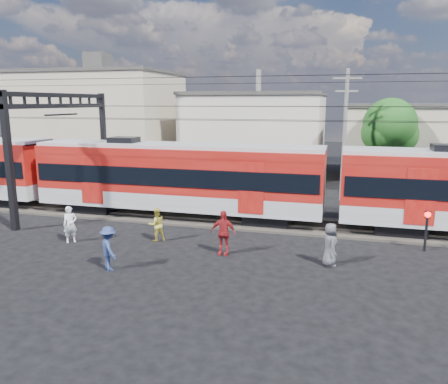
{
  "coord_description": "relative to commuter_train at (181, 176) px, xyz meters",
  "views": [
    {
      "loc": [
        5.95,
        -14.41,
        6.41
      ],
      "look_at": [
        0.65,
        5.0,
        2.26
      ],
      "focal_mm": 35.0,
      "sensor_mm": 36.0,
      "label": 1
    }
  ],
  "objects": [
    {
      "name": "ground",
      "position": [
        2.64,
        -8.0,
        -2.4
      ],
      "size": [
        120.0,
        120.0,
        0.0
      ],
      "primitive_type": "plane",
      "color": "black",
      "rests_on": "ground"
    },
    {
      "name": "track_bed",
      "position": [
        2.64,
        0.0,
        -2.34
      ],
      "size": [
        70.0,
        3.4,
        0.12
      ],
      "primitive_type": "cube",
      "color": "#2D2823",
      "rests_on": "ground"
    },
    {
      "name": "rail_near",
      "position": [
        2.64,
        -0.75,
        -2.22
      ],
      "size": [
        70.0,
        0.12,
        0.12
      ],
      "primitive_type": "cube",
      "color": "#59544C",
      "rests_on": "track_bed"
    },
    {
      "name": "rail_far",
      "position": [
        2.64,
        0.75,
        -2.22
      ],
      "size": [
        70.0,
        0.12,
        0.12
      ],
      "primitive_type": "cube",
      "color": "#59544C",
      "rests_on": "track_bed"
    },
    {
      "name": "commuter_train",
      "position": [
        0.0,
        0.0,
        0.0
      ],
      "size": [
        50.3,
        3.08,
        4.17
      ],
      "color": "black",
      "rests_on": "ground"
    },
    {
      "name": "catenary",
      "position": [
        -6.01,
        -0.0,
        2.73
      ],
      "size": [
        70.0,
        9.3,
        7.52
      ],
      "color": "black",
      "rests_on": "ground"
    },
    {
      "name": "building_west",
      "position": [
        -14.36,
        16.0,
        2.25
      ],
      "size": [
        14.28,
        10.2,
        9.3
      ],
      "color": "#BDAA91",
      "rests_on": "ground"
    },
    {
      "name": "building_midwest",
      "position": [
        0.64,
        19.0,
        1.25
      ],
      "size": [
        12.24,
        12.24,
        7.3
      ],
      "color": "beige",
      "rests_on": "ground"
    },
    {
      "name": "building_mideast",
      "position": [
        16.64,
        16.0,
        0.75
      ],
      "size": [
        16.32,
        10.2,
        6.3
      ],
      "color": "#BDAA91",
      "rests_on": "ground"
    },
    {
      "name": "utility_pole_mid",
      "position": [
        8.64,
        7.0,
        2.13
      ],
      "size": [
        1.8,
        0.24,
        8.5
      ],
      "color": "slate",
      "rests_on": "ground"
    },
    {
      "name": "tree_near",
      "position": [
        11.83,
        10.09,
        2.26
      ],
      "size": [
        3.82,
        3.64,
        6.72
      ],
      "color": "#382619",
      "rests_on": "ground"
    },
    {
      "name": "pedestrian_a",
      "position": [
        -3.43,
        -5.48,
        -1.55
      ],
      "size": [
        0.74,
        0.72,
        1.71
      ],
      "primitive_type": "imported",
      "rotation": [
        0.0,
        0.0,
        0.72
      ],
      "color": "silver",
      "rests_on": "ground"
    },
    {
      "name": "pedestrian_b",
      "position": [
        0.36,
        -4.25,
        -1.6
      ],
      "size": [
        0.98,
        0.96,
        1.59
      ],
      "primitive_type": "imported",
      "rotation": [
        0.0,
        0.0,
        3.83
      ],
      "color": "gold",
      "rests_on": "ground"
    },
    {
      "name": "pedestrian_c",
      "position": [
        0.06,
        -8.09,
        -1.53
      ],
      "size": [
        1.27,
        1.24,
        1.75
      ],
      "primitive_type": "imported",
      "rotation": [
        0.0,
        0.0,
        2.41
      ],
      "color": "navy",
      "rests_on": "ground"
    },
    {
      "name": "pedestrian_d",
      "position": [
        3.86,
        -5.23,
        -1.43
      ],
      "size": [
        1.15,
        0.52,
        1.94
      ],
      "primitive_type": "imported",
      "rotation": [
        0.0,
        0.0,
        -0.04
      ],
      "color": "maroon",
      "rests_on": "ground"
    },
    {
      "name": "pedestrian_e",
      "position": [
        8.3,
        -5.37,
        -1.53
      ],
      "size": [
        0.8,
        0.99,
        1.74
      ],
      "primitive_type": "imported",
      "rotation": [
        0.0,
        0.0,
        1.9
      ],
      "color": "#4B4A4F",
      "rests_on": "ground"
    },
    {
      "name": "crossing_signal",
      "position": [
        12.28,
        -2.51,
        -1.14
      ],
      "size": [
        0.26,
        0.26,
        1.82
      ],
      "color": "black",
      "rests_on": "ground"
    }
  ]
}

